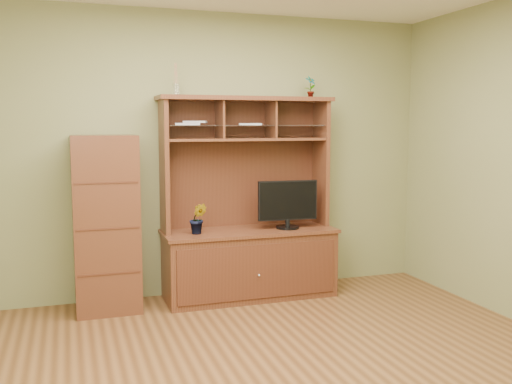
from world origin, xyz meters
name	(u,v)px	position (x,y,z in m)	size (l,w,h in m)	color
room	(280,170)	(0.00, 0.00, 1.35)	(4.54, 4.04, 2.74)	#4E2F16
media_hutch	(248,242)	(0.34, 1.73, 0.52)	(1.66, 0.61, 1.90)	#3F1E12
monitor	(288,203)	(0.71, 1.65, 0.89)	(0.58, 0.22, 0.46)	black
orchid_plant	(198,219)	(-0.17, 1.65, 0.79)	(0.16, 0.13, 0.28)	#32591E
top_plant	(310,87)	(1.00, 1.80, 2.01)	(0.11, 0.08, 0.21)	#286322
reed_diffuser	(176,83)	(-0.32, 1.80, 2.01)	(0.06, 0.06, 0.29)	silver
magazines	(211,123)	(0.00, 1.80, 1.65)	(0.85, 0.22, 0.04)	#A9A9AE
side_cabinet	(106,224)	(-0.97, 1.73, 0.77)	(0.55, 0.50, 1.55)	#3F1E12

